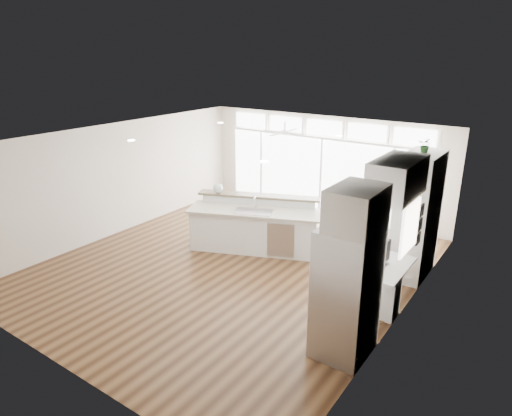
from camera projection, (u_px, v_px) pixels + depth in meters
The scene contains 24 objects.
floor at pixel (234, 266), 9.65m from camera, with size 7.00×8.00×0.02m, color #3A2212.
ceiling at pixel (231, 139), 8.76m from camera, with size 7.00×8.00×0.02m, color silver.
wall_back at pixel (323, 166), 12.31m from camera, with size 7.00×0.04×2.70m, color beige.
wall_front at pixel (51, 284), 6.11m from camera, with size 7.00×0.04×2.70m, color beige.
wall_left at pixel (119, 179), 11.09m from camera, with size 0.04×8.00×2.70m, color beige.
wall_right at pixel (405, 245), 7.32m from camera, with size 0.04×8.00×2.70m, color beige.
glass_wall at pixel (321, 177), 12.36m from camera, with size 5.80×0.06×2.08m, color white.
transom_row at pixel (324, 128), 11.92m from camera, with size 5.90×0.06×0.40m, color white.
desk_window at pixel (410, 227), 7.51m from camera, with size 0.04×0.85×0.85m, color white.
ceiling_fan at pixel (285, 128), 11.28m from camera, with size 1.16×1.16×0.32m, color silver.
recessed_lights at pixel (238, 138), 8.92m from camera, with size 3.40×3.00×0.02m, color beige.
oven_cabinet at pixel (417, 215), 8.93m from camera, with size 0.64×1.20×2.50m, color white.
desk_nook at pixel (384, 285), 8.07m from camera, with size 0.72×1.30×0.76m, color white.
upper_cabinets at pixel (397, 178), 7.40m from camera, with size 0.64×1.30×0.64m, color white.
refrigerator at pixel (346, 292), 6.60m from camera, with size 0.76×0.90×2.00m, color #B1B1B6.
fridge_cabinet at pixel (357, 208), 6.14m from camera, with size 0.64×0.90×0.60m, color white.
framed_photos at pixel (420, 225), 8.04m from camera, with size 0.06×0.22×0.80m, color black.
kitchen_island at pixel (254, 226), 10.22m from camera, with size 2.95×1.11×1.17m, color white.
rug at pixel (366, 308), 8.06m from camera, with size 0.97×0.70×0.01m, color #372111.
office_chair at pixel (359, 269), 8.50m from camera, with size 0.47×0.44×0.91m, color black.
fishbowl at pixel (218, 188), 10.55m from camera, with size 0.23×0.23×0.23m, color silver.
monitor at pixel (383, 253), 7.92m from camera, with size 0.08×0.51×0.42m, color black.
keyboard at pixel (372, 262), 8.08m from camera, with size 0.11×0.30×0.02m, color silver.
potted_plant at pixel (425, 147), 8.48m from camera, with size 0.26×0.29×0.22m, color #2C5E28.
Camera 1 is at (5.36, -6.89, 4.32)m, focal length 32.00 mm.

